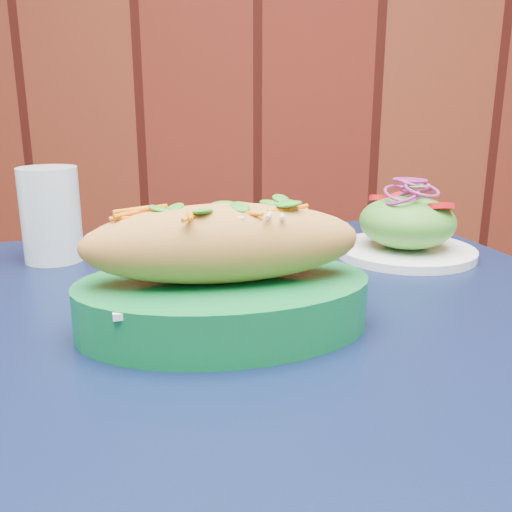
{
  "coord_description": "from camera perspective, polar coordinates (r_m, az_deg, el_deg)",
  "views": [
    {
      "loc": [
        0.44,
        1.01,
        0.97
      ],
      "look_at": [
        0.43,
        1.58,
        0.81
      ],
      "focal_mm": 40.0,
      "sensor_mm": 36.0,
      "label": 1
    }
  ],
  "objects": [
    {
      "name": "salad_plate",
      "position": [
        0.84,
        14.84,
        2.78
      ],
      "size": [
        0.2,
        0.2,
        0.11
      ],
      "rotation": [
        0.0,
        0.0,
        0.28
      ],
      "color": "white",
      "rests_on": "cafe_table"
    },
    {
      "name": "water_glass",
      "position": [
        0.83,
        -19.83,
        3.91
      ],
      "size": [
        0.08,
        0.08,
        0.13
      ],
      "primitive_type": "cylinder",
      "color": "silver",
      "rests_on": "cafe_table"
    },
    {
      "name": "banh_mi_basket",
      "position": [
        0.55,
        -3.27,
        -2.11
      ],
      "size": [
        0.32,
        0.25,
        0.13
      ],
      "rotation": [
        0.0,
        0.0,
        0.22
      ],
      "color": "#0C6D30",
      "rests_on": "cafe_table"
    },
    {
      "name": "cafe_table",
      "position": [
        0.65,
        1.15,
        -12.87
      ],
      "size": [
        1.0,
        1.0,
        0.75
      ],
      "rotation": [
        0.0,
        0.0,
        0.3
      ],
      "color": "black",
      "rests_on": "ground"
    }
  ]
}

